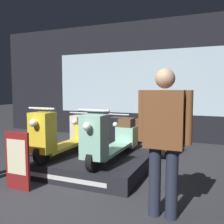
% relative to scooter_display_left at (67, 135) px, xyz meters
% --- Properties ---
extents(ground_plane, '(30.00, 30.00, 0.00)m').
position_rel_scooter_display_left_xyz_m(ground_plane, '(0.45, -1.17, -0.58)').
color(ground_plane, '#2D2D33').
extents(shop_wall_back, '(9.13, 0.09, 3.20)m').
position_rel_scooter_display_left_xyz_m(shop_wall_back, '(0.45, 3.02, 1.01)').
color(shop_wall_back, black).
rests_on(shop_wall_back, ground_plane).
extents(display_platform, '(1.90, 1.58, 0.25)m').
position_rel_scooter_display_left_xyz_m(display_platform, '(0.43, 0.02, -0.46)').
color(display_platform, black).
rests_on(display_platform, ground_plane).
extents(scooter_display_left, '(0.46, 1.79, 0.85)m').
position_rel_scooter_display_left_xyz_m(scooter_display_left, '(0.00, 0.00, 0.00)').
color(scooter_display_left, black).
rests_on(scooter_display_left, display_platform).
extents(scooter_display_right, '(0.46, 1.79, 0.85)m').
position_rel_scooter_display_left_xyz_m(scooter_display_right, '(0.86, 0.00, 0.00)').
color(scooter_display_right, black).
rests_on(scooter_display_right, display_platform).
extents(scooter_backrow_0, '(0.46, 1.79, 0.85)m').
position_rel_scooter_display_left_xyz_m(scooter_backrow_0, '(-0.49, 1.91, -0.25)').
color(scooter_backrow_0, black).
rests_on(scooter_backrow_0, ground_plane).
extents(scooter_backrow_1, '(0.46, 1.79, 0.85)m').
position_rel_scooter_display_left_xyz_m(scooter_backrow_1, '(0.48, 1.91, -0.25)').
color(scooter_backrow_1, black).
rests_on(scooter_backrow_1, ground_plane).
extents(scooter_backrow_2, '(0.46, 1.79, 0.85)m').
position_rel_scooter_display_left_xyz_m(scooter_backrow_2, '(1.45, 1.91, -0.25)').
color(scooter_backrow_2, black).
rests_on(scooter_backrow_2, ground_plane).
extents(person_right_browsing, '(0.56, 0.23, 1.58)m').
position_rel_scooter_display_left_xyz_m(person_right_browsing, '(1.88, -1.05, 0.34)').
color(person_right_browsing, '#232838').
rests_on(person_right_browsing, ground_plane).
extents(price_sign_board, '(0.39, 0.04, 0.80)m').
position_rel_scooter_display_left_xyz_m(price_sign_board, '(-0.10, -1.08, -0.18)').
color(price_sign_board, maroon).
rests_on(price_sign_board, ground_plane).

